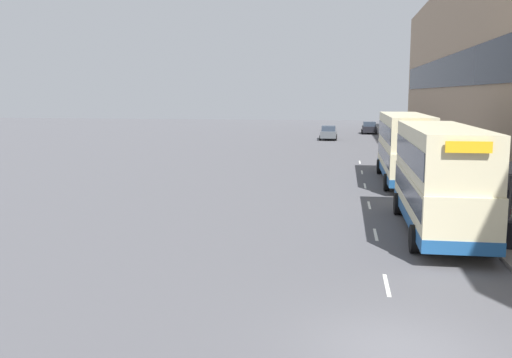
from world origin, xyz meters
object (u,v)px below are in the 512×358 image
car_1 (369,128)px  litter_bin (509,233)px  car_0 (328,133)px  double_decker_bus_ahead (404,146)px  pedestrian_2 (509,188)px  double_decker_bus_near (440,177)px

car_1 → litter_bin: bearing=-87.7°
litter_bin → car_1: bearing=92.3°
car_0 → double_decker_bus_ahead: bearing=99.6°
car_1 → pedestrian_2: size_ratio=2.15×
double_decker_bus_near → double_decker_bus_ahead: same height
pedestrian_2 → litter_bin: 8.09m
car_0 → litter_bin: car_0 is taller
car_0 → pedestrian_2: (9.81, -41.51, 0.22)m
car_1 → pedestrian_2: bearing=-85.2°
double_decker_bus_ahead → pedestrian_2: 9.24m
car_0 → pedestrian_2: 42.65m
litter_bin → car_0: bearing=98.9°
pedestrian_2 → litter_bin: (-2.07, -7.81, -0.39)m
double_decker_bus_near → car_0: size_ratio=2.31×
double_decker_bus_ahead → litter_bin: size_ratio=10.71×
litter_bin → pedestrian_2: bearing=75.2°
double_decker_bus_near → car_1: 58.11m
car_0 → litter_bin: 49.92m
double_decker_bus_near → car_1: size_ratio=2.64×
double_decker_bus_ahead → litter_bin: double_decker_bus_ahead is taller
double_decker_bus_ahead → litter_bin: bearing=-82.4°
pedestrian_2 → litter_bin: size_ratio=1.71×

